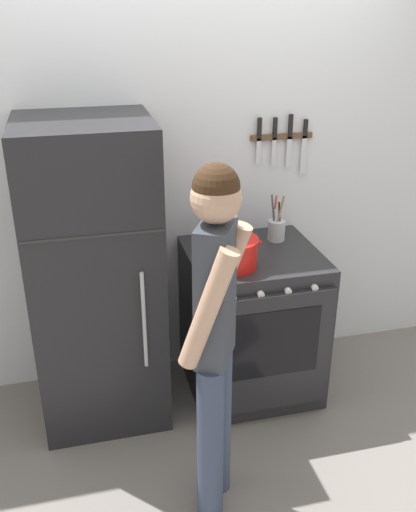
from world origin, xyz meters
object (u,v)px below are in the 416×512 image
object	(u,v)px
dutch_oven_pot	(232,252)
tea_kettle	(221,236)
stove_range	(252,322)
refrigerator	(96,277)
utensil_jar	(276,229)
person	(215,331)

from	to	relation	value
dutch_oven_pot	tea_kettle	bearing A→B (deg)	87.21
stove_range	dutch_oven_pot	world-z (taller)	dutch_oven_pot
dutch_oven_pot	refrigerator	bearing A→B (deg)	167.76
refrigerator	tea_kettle	size ratio (longest dim) A/B	7.91
tea_kettle	utensil_jar	size ratio (longest dim) A/B	0.76
refrigerator	stove_range	distance (m)	0.97
refrigerator	stove_range	bearing A→B (deg)	-2.89
dutch_oven_pot	person	xyz separation A→B (m)	(-0.27, -0.69, -0.03)
tea_kettle	utensil_jar	bearing A→B (deg)	1.21
dutch_oven_pot	tea_kettle	distance (m)	0.28
stove_range	utensil_jar	bearing A→B (deg)	42.74
stove_range	tea_kettle	size ratio (longest dim) A/B	4.22
tea_kettle	person	world-z (taller)	person
tea_kettle	person	distance (m)	1.00
stove_range	person	size ratio (longest dim) A/B	0.54
stove_range	refrigerator	bearing A→B (deg)	177.11
dutch_oven_pot	tea_kettle	size ratio (longest dim) A/B	1.51
tea_kettle	person	bearing A→B (deg)	-106.44
refrigerator	utensil_jar	world-z (taller)	refrigerator
stove_range	utensil_jar	distance (m)	0.57
refrigerator	utensil_jar	xyz separation A→B (m)	(1.07, 0.13, 0.13)
person	utensil_jar	bearing A→B (deg)	-4.78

